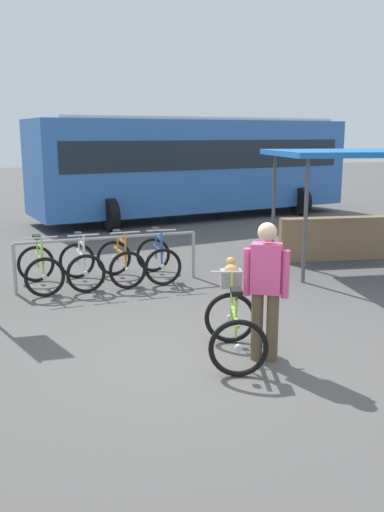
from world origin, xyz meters
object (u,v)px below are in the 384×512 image
(racked_bike_blue, at_px, (158,259))
(featured_bicycle, at_px, (233,316))
(bus_distant, at_px, (194,162))
(racked_bike_white, at_px, (81,265))
(racked_bike_orange, at_px, (120,262))
(racked_bike_lime, at_px, (40,268))
(person_with_featured_bike, at_px, (266,286))
(market_stall, at_px, (345,196))

(racked_bike_blue, height_order, featured_bicycle, featured_bicycle)
(racked_bike_blue, height_order, bus_distant, bus_distant)
(racked_bike_white, bearing_deg, racked_bike_orange, 5.08)
(racked_bike_white, relative_size, bus_distant, 0.11)
(racked_bike_lime, height_order, racked_bike_white, same)
(racked_bike_orange, distance_m, person_with_featured_bike, 4.17)
(featured_bicycle, height_order, person_with_featured_bike, person_with_featured_bike)
(racked_bike_lime, xyz_separation_m, person_with_featured_bike, (2.52, -3.85, 0.54))
(market_stall, bearing_deg, racked_bike_lime, -176.76)
(racked_bike_orange, relative_size, featured_bicycle, 0.93)
(racked_bike_orange, relative_size, market_stall, 0.35)
(bus_distant, bearing_deg, market_stall, -80.26)
(racked_bike_orange, height_order, racked_bike_blue, same)
(featured_bicycle, bearing_deg, person_with_featured_bike, -40.80)
(racked_bike_white, bearing_deg, market_stall, 2.99)
(person_with_featured_bike, bearing_deg, racked_bike_white, 115.04)
(featured_bicycle, bearing_deg, racked_bike_orange, 102.64)
(racked_bike_lime, bearing_deg, market_stall, 3.24)
(person_with_featured_bike, distance_m, market_stall, 5.43)
(person_with_featured_bike, bearing_deg, bus_distant, 78.78)
(racked_bike_orange, xyz_separation_m, market_stall, (4.56, 0.21, 1.03))
(featured_bicycle, height_order, bus_distant, bus_distant)
(racked_bike_orange, height_order, featured_bicycle, featured_bicycle)
(racked_bike_white, bearing_deg, racked_bike_blue, 5.08)
(bus_distant, bearing_deg, racked_bike_white, -119.03)
(racked_bike_blue, distance_m, person_with_featured_bike, 4.09)
(racked_bike_white, distance_m, featured_bicycle, 3.97)
(racked_bike_white, relative_size, racked_bike_blue, 1.02)
(racked_bike_white, relative_size, market_stall, 0.35)
(person_with_featured_bike, relative_size, bus_distant, 0.16)
(racked_bike_orange, bearing_deg, racked_bike_blue, 5.08)
(racked_bike_white, bearing_deg, featured_bicycle, -67.28)
(racked_bike_white, xyz_separation_m, racked_bike_blue, (1.39, 0.12, 0.00))
(racked_bike_lime, relative_size, racked_bike_orange, 1.01)
(featured_bicycle, distance_m, person_with_featured_bike, 0.58)
(featured_bicycle, distance_m, market_stall, 5.49)
(featured_bicycle, xyz_separation_m, person_with_featured_bike, (0.30, -0.26, 0.42))
(racked_bike_white, bearing_deg, person_with_featured_bike, -64.96)
(featured_bicycle, relative_size, bus_distant, 0.12)
(racked_bike_white, relative_size, racked_bike_orange, 0.98)
(featured_bicycle, relative_size, person_with_featured_bike, 0.76)
(racked_bike_white, distance_m, bus_distant, 8.46)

